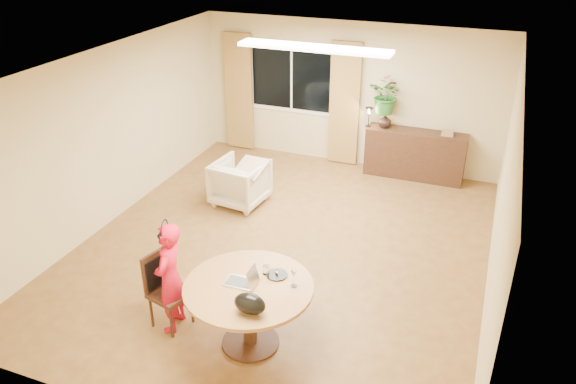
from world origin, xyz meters
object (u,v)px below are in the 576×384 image
object	(u,v)px
child	(170,278)
sideboard	(415,154)
dining_chair	(170,292)
dining_table	(249,298)
armchair	(240,182)

from	to	relation	value
child	sideboard	xyz separation A→B (m)	(1.86, 5.02, -0.24)
dining_chair	sideboard	distance (m)	5.35
dining_chair	child	xyz separation A→B (m)	(0.04, -0.01, 0.21)
child	sideboard	size ratio (longest dim) A/B	0.78
child	dining_table	bearing A→B (deg)	82.64
armchair	dining_chair	bearing A→B (deg)	106.90
armchair	sideboard	xyz separation A→B (m)	(2.45, 2.00, 0.06)
dining_table	sideboard	xyz separation A→B (m)	(0.92, 4.98, -0.19)
dining_table	dining_chair	xyz separation A→B (m)	(-0.97, -0.02, -0.16)
dining_chair	armchair	bearing A→B (deg)	115.17
dining_table	sideboard	size ratio (longest dim) A/B	0.80
child	sideboard	world-z (taller)	child
dining_chair	child	bearing A→B (deg)	-4.60
dining_chair	child	distance (m)	0.22
sideboard	armchair	bearing A→B (deg)	-140.74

